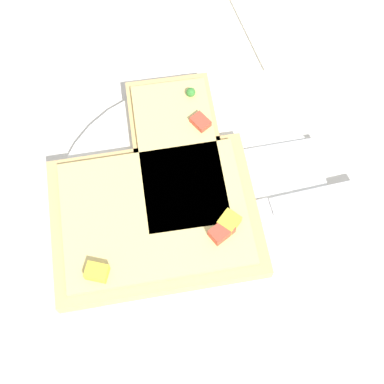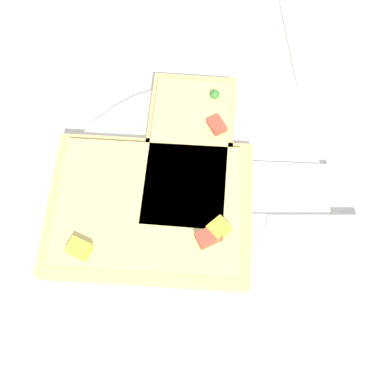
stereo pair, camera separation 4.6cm
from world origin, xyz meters
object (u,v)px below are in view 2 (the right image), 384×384
at_px(plate, 192,200).
at_px(pizza_slice_corner, 186,154).
at_px(napkin, 321,39).
at_px(knife, 256,225).
at_px(fork, 204,167).
at_px(pizza_slice_main, 150,208).

bearing_deg(plate, pizza_slice_corner, -177.34).
bearing_deg(napkin, knife, -25.54).
distance_m(fork, napkin, 0.20).
bearing_deg(plate, knife, 58.04).
bearing_deg(napkin, pizza_slice_corner, -48.20).
distance_m(knife, pizza_slice_main, 0.09).
relative_size(plate, napkin, 2.10).
relative_size(plate, knife, 1.08).
height_order(plate, pizza_slice_corner, pizza_slice_corner).
relative_size(plate, pizza_slice_main, 1.26).
xyz_separation_m(knife, pizza_slice_corner, (-0.07, -0.05, 0.01)).
distance_m(plate, fork, 0.03).
relative_size(knife, pizza_slice_corner, 1.25).
xyz_separation_m(pizza_slice_corner, napkin, (-0.13, 0.15, -0.02)).
distance_m(pizza_slice_main, pizza_slice_corner, 0.06).
xyz_separation_m(fork, napkin, (-0.14, 0.14, -0.01)).
xyz_separation_m(pizza_slice_main, pizza_slice_corner, (-0.05, 0.03, -0.00)).
xyz_separation_m(knife, napkin, (-0.20, 0.10, -0.01)).
relative_size(knife, napkin, 1.93).
bearing_deg(knife, plate, -26.92).
distance_m(fork, pizza_slice_main, 0.06).
relative_size(fork, pizza_slice_corner, 1.18).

